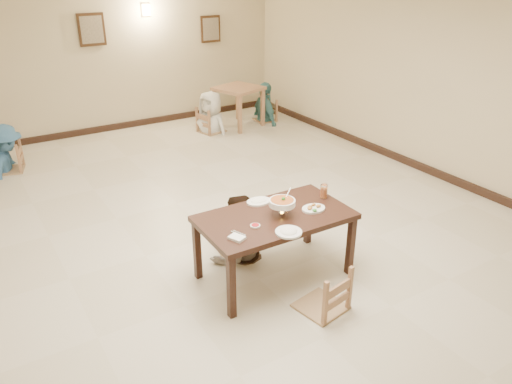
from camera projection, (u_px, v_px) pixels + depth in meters
floor at (213, 236)px, 6.35m from camera, size 10.00×10.00×0.00m
wall_back at (89, 57)px, 9.56m from camera, size 10.00×0.00×10.00m
wall_right at (441, 82)px, 7.63m from camera, size 0.00×10.00×10.00m
baseboard_back at (100, 129)px, 10.14m from camera, size 8.00×0.06×0.12m
baseboard_right at (426, 169)px, 8.22m from camera, size 0.06×10.00×0.12m
picture_b at (92, 30)px, 9.36m from camera, size 0.50×0.04×0.60m
picture_c at (211, 29)px, 10.62m from camera, size 0.45×0.04×0.55m
wall_sconce at (146, 10)px, 9.76m from camera, size 0.16×0.05×0.22m
main_table at (275, 222)px, 5.29m from camera, size 1.62×0.93×0.75m
chair_far at (236, 216)px, 5.85m from camera, size 0.44×0.44×0.93m
chair_near at (323, 269)px, 4.85m from camera, size 0.44×0.44×0.94m
main_diner at (237, 197)px, 5.62m from camera, size 0.80×0.66×1.53m
curry_warmer at (282, 203)px, 5.19m from camera, size 0.31×0.28×0.25m
rice_plate_far at (259, 201)px, 5.52m from camera, size 0.28×0.28×0.06m
rice_plate_near at (289, 232)px, 4.91m from camera, size 0.27×0.27×0.06m
fried_plate at (314, 208)px, 5.36m from camera, size 0.27×0.27×0.06m
chili_dish at (255, 226)px, 5.03m from camera, size 0.10×0.10×0.02m
napkin_cutlery at (237, 238)px, 4.80m from camera, size 0.19×0.24×0.03m
drink_glass at (324, 192)px, 5.61m from camera, size 0.08×0.08×0.16m
bg_table_right at (239, 94)px, 10.26m from camera, size 1.04×1.04×0.83m
bg_chair_lr at (4, 144)px, 8.11m from camera, size 0.44×0.44×0.93m
bg_chair_rl at (211, 109)px, 9.99m from camera, size 0.46×0.46×0.97m
bg_chair_rr at (265, 101)px, 10.71m from camera, size 0.42×0.42×0.90m
bg_diner_b at (0, 125)px, 7.97m from camera, size 0.95×1.17×1.58m
bg_diner_c at (210, 91)px, 9.85m from camera, size 0.79×0.95×1.66m
bg_diner_d at (265, 82)px, 10.54m from camera, size 0.53×1.03×1.67m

